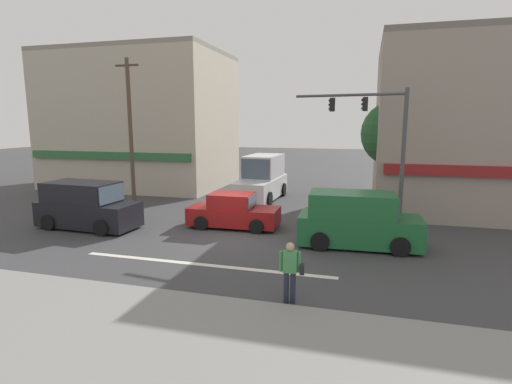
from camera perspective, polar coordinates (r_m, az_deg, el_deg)
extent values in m
plane|color=#3D3D3F|center=(16.96, -2.88, -6.40)|extent=(120.00, 120.00, 0.00)
cube|color=silver|center=(13.85, -7.52, -10.25)|extent=(9.00, 0.24, 0.01)
cube|color=gray|center=(9.83, -19.63, -19.08)|extent=(40.00, 5.00, 0.16)
cube|color=#B7AD99|center=(31.92, -15.95, 9.52)|extent=(12.57, 8.72, 9.54)
cube|color=#2D6638|center=(28.28, -20.44, 4.89)|extent=(11.95, 0.24, 0.50)
cube|color=gray|center=(32.30, -16.38, 18.28)|extent=(12.57, 8.72, 0.30)
cube|color=gray|center=(25.73, 31.77, 7.62)|extent=(13.15, 9.79, 8.79)
cube|color=slate|center=(26.06, 32.71, 17.62)|extent=(13.15, 9.79, 0.30)
cylinder|color=#4C3823|center=(23.33, 18.77, 1.14)|extent=(0.32, 0.32, 2.84)
sphere|color=#235128|center=(23.10, 19.15, 7.90)|extent=(3.55, 3.55, 3.55)
cylinder|color=brown|center=(23.52, -17.46, 7.86)|extent=(0.22, 0.22, 8.22)
cube|color=#473828|center=(23.71, -17.94, 16.84)|extent=(1.40, 0.12, 0.10)
cylinder|color=brown|center=(25.29, 22.46, 7.97)|extent=(0.22, 0.22, 8.48)
cube|color=#473828|center=(25.50, 23.05, 16.60)|extent=(1.40, 0.12, 0.10)
cylinder|color=#47474C|center=(18.32, 20.22, 4.10)|extent=(0.18, 0.18, 6.20)
cylinder|color=#47474C|center=(18.53, 13.13, 13.33)|extent=(4.78, 0.69, 0.12)
cube|color=black|center=(18.40, 15.34, 12.02)|extent=(0.23, 0.26, 0.60)
sphere|color=black|center=(18.42, 14.99, 12.59)|extent=(0.12, 0.12, 0.12)
sphere|color=black|center=(18.41, 14.96, 12.04)|extent=(0.12, 0.12, 0.12)
sphere|color=green|center=(18.41, 14.94, 11.48)|extent=(0.12, 0.12, 0.12)
cube|color=black|center=(18.64, 10.85, 12.16)|extent=(0.23, 0.26, 0.60)
sphere|color=black|center=(18.67, 10.50, 12.72)|extent=(0.12, 0.12, 0.12)
sphere|color=black|center=(18.66, 10.48, 12.17)|extent=(0.12, 0.12, 0.12)
sphere|color=green|center=(18.66, 10.46, 11.62)|extent=(0.12, 0.12, 0.12)
cube|color=silver|center=(24.82, 0.73, 0.59)|extent=(2.20, 5.67, 1.20)
cube|color=silver|center=(25.17, 1.10, 3.71)|extent=(2.02, 3.47, 1.40)
cube|color=#475666|center=(23.54, -0.09, 3.28)|extent=(1.75, 0.12, 1.19)
cylinder|color=black|center=(22.96, 1.86, -1.01)|extent=(0.27, 0.85, 0.84)
cylinder|color=black|center=(23.58, -2.82, -0.73)|extent=(0.27, 0.85, 0.84)
cylinder|color=black|center=(26.27, 3.92, 0.35)|extent=(0.27, 0.85, 0.84)
cylinder|color=black|center=(26.81, -0.24, 0.57)|extent=(0.27, 0.85, 0.84)
cube|color=#1E6033|center=(16.01, 14.51, -5.24)|extent=(4.67, 2.03, 1.10)
cube|color=#1E6033|center=(15.78, 13.57, -1.69)|extent=(3.27, 1.93, 0.90)
cube|color=#475666|center=(15.88, 19.43, -1.90)|extent=(0.13, 1.66, 0.76)
cylinder|color=black|center=(17.08, 19.21, -5.59)|extent=(0.73, 0.23, 0.72)
cylinder|color=black|center=(15.32, 19.91, -7.38)|extent=(0.73, 0.23, 0.72)
cylinder|color=black|center=(16.99, 9.57, -5.24)|extent=(0.73, 0.23, 0.72)
cylinder|color=black|center=(15.22, 9.12, -7.01)|extent=(0.73, 0.23, 0.72)
cube|color=black|center=(19.69, -22.78, -2.89)|extent=(4.69, 2.08, 1.10)
cube|color=black|center=(19.71, -23.63, 0.02)|extent=(3.29, 1.96, 0.90)
cube|color=#475666|center=(18.67, -19.93, -0.24)|extent=(0.15, 1.66, 0.76)
cylinder|color=black|center=(19.57, -17.80, -3.57)|extent=(0.73, 0.24, 0.72)
cylinder|color=black|center=(18.17, -21.22, -4.79)|extent=(0.73, 0.24, 0.72)
cylinder|color=black|center=(21.36, -23.99, -2.86)|extent=(0.73, 0.24, 0.72)
cylinder|color=black|center=(20.08, -27.52, -3.89)|extent=(0.73, 0.24, 0.72)
cube|color=maroon|center=(18.37, -3.17, -3.39)|extent=(4.15, 1.81, 0.80)
cube|color=maroon|center=(18.25, -3.49, -1.17)|extent=(1.94, 1.61, 0.64)
cube|color=#475666|center=(17.99, -0.54, -1.31)|extent=(0.10, 1.44, 0.54)
cylinder|color=black|center=(18.91, 1.29, -3.68)|extent=(0.64, 0.20, 0.64)
cylinder|color=black|center=(17.30, 0.05, -4.96)|extent=(0.64, 0.20, 0.64)
cylinder|color=black|center=(19.60, -5.99, -3.24)|extent=(0.64, 0.20, 0.64)
cylinder|color=black|center=(18.06, -7.83, -4.42)|extent=(0.64, 0.20, 0.64)
cylinder|color=#232838|center=(10.93, 4.33, -13.41)|extent=(0.14, 0.14, 0.86)
cylinder|color=#232838|center=(10.92, 5.30, -13.44)|extent=(0.14, 0.14, 0.86)
cube|color=#3F8C4C|center=(10.67, 4.87, -9.87)|extent=(0.39, 0.26, 0.58)
sphere|color=tan|center=(10.53, 4.90, -7.77)|extent=(0.22, 0.22, 0.22)
cylinder|color=#3F8C4C|center=(10.68, 3.57, -9.83)|extent=(0.09, 0.09, 0.56)
cylinder|color=#3F8C4C|center=(10.66, 6.18, -9.91)|extent=(0.09, 0.09, 0.56)
cube|color=black|center=(10.68, 6.59, -10.88)|extent=(0.15, 0.29, 0.24)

